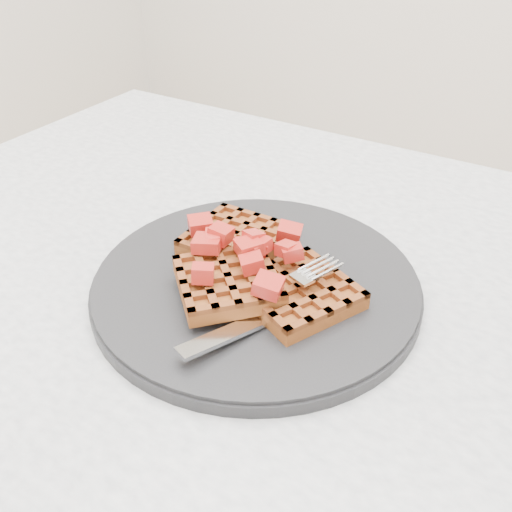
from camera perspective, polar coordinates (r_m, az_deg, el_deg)
name	(u,v)px	position (r m, az deg, el deg)	size (l,w,h in m)	color
table	(335,410)	(0.60, 7.86, -14.98)	(1.20, 0.80, 0.75)	silver
plate	(256,283)	(0.55, 0.00, -2.77)	(0.31, 0.31, 0.02)	black
waffles	(254,269)	(0.53, -0.20, -1.33)	(0.20, 0.18, 0.03)	#934C1F
strawberry_pile	(256,243)	(0.52, 0.00, 1.27)	(0.15, 0.15, 0.02)	maroon
fork	(275,309)	(0.49, 1.92, -5.32)	(0.02, 0.18, 0.02)	silver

